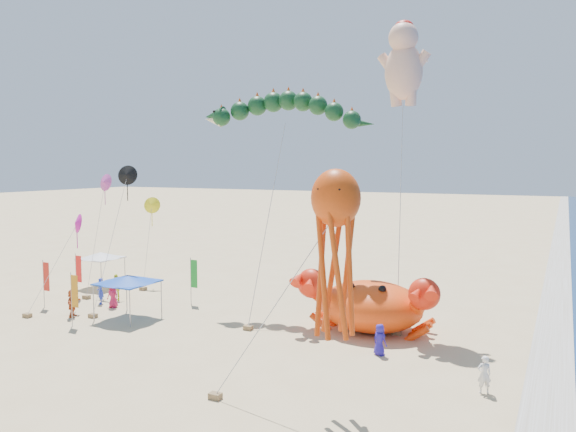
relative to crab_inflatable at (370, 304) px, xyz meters
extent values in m
plane|color=#D1B784|center=(-2.63, -3.20, -1.56)|extent=(320.00, 320.00, 0.00)
plane|color=silver|center=(9.37, -3.20, -1.55)|extent=(320.00, 320.00, 0.00)
ellipsoid|color=#FF470D|center=(0.00, 0.13, -0.13)|extent=(6.13, 5.13, 2.85)
sphere|color=red|center=(-3.19, -1.07, 1.13)|extent=(1.70, 1.70, 1.70)
sphere|color=black|center=(-0.90, -0.87, 1.13)|extent=(0.44, 0.44, 0.44)
sphere|color=red|center=(3.19, -1.07, 1.13)|extent=(1.70, 1.70, 1.70)
sphere|color=black|center=(0.90, -0.87, 1.13)|extent=(0.44, 0.44, 0.44)
cone|color=#0E3619|center=(-11.83, 2.66, 11.18)|extent=(1.52, 1.12, 1.24)
cylinder|color=#B2B2B2|center=(-6.54, -0.11, 4.58)|extent=(0.42, 5.57, 11.99)
cube|color=olive|center=(-6.35, -2.87, -1.44)|extent=(0.50, 0.35, 0.25)
ellipsoid|color=#FFBD9B|center=(0.66, 3.74, 13.44)|extent=(2.28, 1.88, 3.36)
sphere|color=#FFBD9B|center=(0.66, 3.53, 15.41)|extent=(1.76, 1.76, 1.76)
ellipsoid|color=red|center=(0.66, 3.64, 16.03)|extent=(1.14, 1.14, 0.80)
cylinder|color=#B2B2B2|center=(1.11, 1.88, 5.35)|extent=(0.93, 3.76, 13.52)
cube|color=olive|center=(1.55, 0.02, -1.44)|extent=(0.50, 0.35, 0.25)
ellipsoid|color=#D9430B|center=(2.03, -10.65, 6.65)|extent=(1.89, 1.70, 2.17)
cylinder|color=#B2B2B2|center=(-0.33, -11.18, 2.31)|extent=(4.78, 1.10, 7.46)
cube|color=olive|center=(-2.70, -11.70, -1.44)|extent=(0.50, 0.35, 0.25)
cylinder|color=gray|center=(-15.66, -5.43, -0.46)|extent=(0.06, 0.06, 2.20)
cylinder|color=gray|center=(-12.82, -5.43, -0.46)|extent=(0.06, 0.06, 2.20)
cylinder|color=gray|center=(-15.66, -2.58, -0.46)|extent=(0.06, 0.06, 2.20)
cylinder|color=gray|center=(-12.82, -2.58, -0.46)|extent=(0.06, 0.06, 2.20)
cube|color=#1544BA|center=(-14.24, -4.00, 0.68)|extent=(3.09, 3.09, 0.08)
cone|color=#1544BA|center=(-14.24, -4.00, 0.92)|extent=(3.39, 3.39, 0.45)
cylinder|color=gray|center=(-23.67, 0.73, -0.46)|extent=(0.06, 0.06, 2.20)
cylinder|color=gray|center=(-21.16, 0.73, -0.46)|extent=(0.06, 0.06, 2.20)
cylinder|color=gray|center=(-23.67, 3.25, -0.46)|extent=(0.06, 0.06, 2.20)
cylinder|color=gray|center=(-21.16, 3.25, -0.46)|extent=(0.06, 0.06, 2.20)
cube|color=silver|center=(-22.41, 1.99, 0.68)|extent=(2.75, 2.75, 0.08)
cone|color=silver|center=(-22.41, 1.99, 0.92)|extent=(3.03, 3.03, 0.45)
cylinder|color=gray|center=(-16.02, -6.78, 0.04)|extent=(0.05, 0.05, 3.20)
cube|color=orange|center=(-15.74, -6.78, 0.54)|extent=(0.50, 0.04, 1.90)
cylinder|color=gray|center=(-21.07, -4.48, 0.04)|extent=(0.05, 0.05, 3.20)
cube|color=red|center=(-20.79, -4.48, 0.54)|extent=(0.50, 0.04, 1.90)
cylinder|color=gray|center=(-21.28, -1.53, 0.04)|extent=(0.05, 0.05, 3.20)
cube|color=red|center=(-21.00, -1.53, 0.54)|extent=(0.50, 0.04, 1.90)
cylinder|color=gray|center=(-12.91, 0.63, 0.04)|extent=(0.05, 0.05, 3.20)
cube|color=green|center=(-12.63, 0.63, 0.54)|extent=(0.50, 0.04, 1.90)
imported|color=#C51F4C|center=(-16.97, -2.46, -0.72)|extent=(0.84, 0.56, 1.67)
imported|color=#CA5020|center=(-17.59, -5.30, -0.69)|extent=(1.15, 1.67, 1.73)
imported|color=#271B9D|center=(1.68, -3.66, -0.77)|extent=(0.91, 0.78, 1.58)
imported|color=#2139C2|center=(-18.43, -2.11, -0.67)|extent=(0.77, 0.73, 1.77)
imported|color=#E6F52B|center=(-18.09, -0.93, -0.62)|extent=(1.03, 1.15, 1.88)
imported|color=white|center=(6.94, -6.26, -0.76)|extent=(0.69, 0.60, 1.59)
cone|color=#CA43A6|center=(-21.17, 1.37, 6.59)|extent=(1.30, 0.51, 1.32)
cylinder|color=#B2B2B2|center=(-20.92, -0.13, 2.54)|extent=(0.55, 3.04, 7.92)
cube|color=olive|center=(-20.67, -1.63, -1.44)|extent=(0.50, 0.35, 0.25)
cone|color=#D317A3|center=(-19.48, -2.98, 4.00)|extent=(1.30, 0.51, 1.32)
cylinder|color=#B2B2B2|center=(-19.23, -4.48, 1.24)|extent=(0.55, 3.04, 5.33)
cube|color=olive|center=(-18.98, -5.98, -1.44)|extent=(0.50, 0.35, 0.25)
cone|color=#FFF51C|center=(-19.58, 4.73, 4.72)|extent=(1.30, 0.51, 1.32)
cylinder|color=#B2B2B2|center=(-19.33, 3.23, 1.61)|extent=(0.55, 3.04, 6.05)
cube|color=olive|center=(-19.08, 1.73, -1.44)|extent=(0.50, 0.35, 0.25)
cone|color=black|center=(-16.05, -1.83, 7.23)|extent=(1.30, 0.51, 1.32)
cylinder|color=#B2B2B2|center=(-15.80, -3.33, 2.86)|extent=(0.55, 3.04, 8.56)
cube|color=olive|center=(-15.55, -4.83, -1.44)|extent=(0.50, 0.35, 0.25)
camera|label=1|loc=(9.66, -30.01, 7.87)|focal=35.00mm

